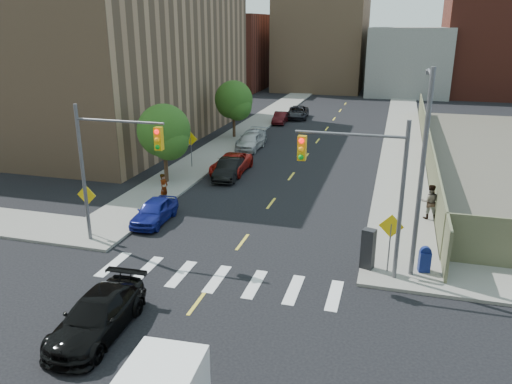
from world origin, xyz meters
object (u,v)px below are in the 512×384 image
Objects in this scene: parked_car_red at (231,164)px; pedestrian_west at (164,188)px; mailbox at (425,259)px; parked_car_white at (250,141)px; parked_car_black at (229,169)px; pedestrian_east at (430,202)px; parked_car_silver at (252,138)px; black_sedan at (97,316)px; payphone at (368,249)px; parked_car_maroon at (280,118)px; parked_car_blue at (154,211)px; parked_car_grey at (298,112)px.

pedestrian_west is at bearing -103.83° from parked_car_red.
parked_car_white is at bearing 113.89° from mailbox.
parked_car_black is 2.14× the size of pedestrian_east.
black_sedan is at bearing -82.18° from parked_car_silver.
payphone is at bearing 37.75° from black_sedan.
pedestrian_west reaches higher than parked_car_white.
parked_car_silver reaches higher than parked_car_maroon.
payphone is at bearing -105.95° from pedestrian_west.
pedestrian_west is (-15.05, 5.22, 0.31)m from mailbox.
parked_car_maroon is at bearing 91.67° from black_sedan.
parked_car_white is 2.50× the size of pedestrian_west.
pedestrian_west is (-2.10, -6.16, 0.34)m from parked_car_black.
payphone reaches higher than parked_car_black.
parked_car_blue is 15.35m from pedestrian_east.
pedestrian_west is at bearing -99.23° from parked_car_grey.
parked_car_blue is at bearing -93.96° from parked_car_maroon.
parked_car_white is at bearing -49.08° from pedestrian_east.
mailbox is at bearing 32.26° from black_sedan.
pedestrian_west reaches higher than mailbox.
parked_car_silver is at bearing 93.28° from black_sedan.
parked_car_white is 23.35m from payphone.
parked_car_blue is 2.20× the size of pedestrian_west.
payphone is at bearing -79.35° from parked_car_grey.
pedestrian_west reaches higher than parked_car_blue.
pedestrian_east is (0.45, 6.71, 0.42)m from mailbox.
pedestrian_east is at bearing -43.19° from parked_car_silver.
black_sedan is 13.80m from mailbox.
parked_car_maroon is 3.18× the size of mailbox.
parked_car_white reaches higher than black_sedan.
parked_car_black reaches higher than parked_car_red.
pedestrian_east is at bearing -64.38° from parked_car_maroon.
black_sedan is (2.88, -10.14, 0.04)m from parked_car_blue.
parked_car_silver is 1.24× the size of parked_car_maroon.
parked_car_maroon is 0.75× the size of parked_car_grey.
mailbox is at bearing -70.34° from parked_car_maroon.
parked_car_black is 14.20m from pedestrian_east.
black_sedan is (1.58, -19.21, 0.01)m from parked_car_black.
payphone is (11.45, -20.35, 0.32)m from parked_car_white.
mailbox reaches higher than parked_car_maroon.
black_sedan is at bearing -156.41° from pedestrian_west.
pedestrian_west is (-0.80, 2.91, 0.37)m from parked_car_blue.
parked_car_red reaches higher than mailbox.
pedestrian_east is at bearing 14.52° from parked_car_blue.
payphone is at bearing 176.84° from mailbox.
parked_car_grey is (1.30, 33.95, 0.03)m from parked_car_blue.
parked_car_silver is at bearing 136.61° from payphone.
parked_car_blue is 17.71m from parked_car_white.
mailbox is (14.25, -2.31, 0.06)m from parked_car_blue.
pedestrian_east reaches higher than parked_car_grey.
parked_car_black reaches higher than parked_car_blue.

